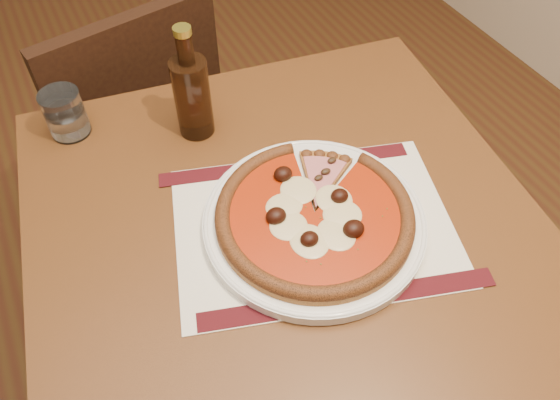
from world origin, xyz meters
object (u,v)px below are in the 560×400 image
object	(u,v)px
pizza	(315,214)
chair_far	(135,127)
bottle	(192,94)
table	(285,256)
plate	(314,222)
water_glass	(65,113)

from	to	relation	value
pizza	chair_far	bearing A→B (deg)	102.35
chair_far	bottle	xyz separation A→B (m)	(0.06, -0.37, 0.35)
chair_far	table	bearing A→B (deg)	88.98
table	bottle	xyz separation A→B (m)	(-0.05, 0.26, 0.18)
plate	water_glass	size ratio (longest dim) A/B	4.03
table	water_glass	bearing A→B (deg)	125.22
table	water_glass	distance (m)	0.46
water_glass	chair_far	bearing A→B (deg)	61.55
table	water_glass	xyz separation A→B (m)	(-0.25, 0.36, 0.14)
pizza	table	bearing A→B (deg)	139.33
plate	pizza	world-z (taller)	pizza
plate	water_glass	bearing A→B (deg)	126.57
pizza	plate	bearing A→B (deg)	52.32
table	plate	size ratio (longest dim) A/B	2.61
chair_far	pizza	xyz separation A→B (m)	(0.14, -0.66, 0.30)
pizza	bottle	bearing A→B (deg)	105.80
chair_far	bottle	world-z (taller)	bottle
water_glass	bottle	world-z (taller)	bottle
chair_far	plate	size ratio (longest dim) A/B	2.43
pizza	water_glass	xyz separation A→B (m)	(-0.29, 0.39, 0.01)
table	pizza	bearing A→B (deg)	-40.67
chair_far	plate	distance (m)	0.73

